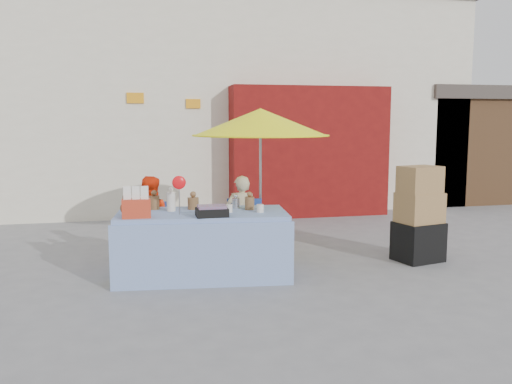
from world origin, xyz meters
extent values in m
plane|color=slate|center=(0.00, 0.00, 0.00)|extent=(80.00, 80.00, 0.00)
cube|color=silver|center=(0.00, 7.00, 2.25)|extent=(12.00, 5.00, 4.50)
cube|color=#3F3833|center=(0.00, 7.00, 4.70)|extent=(12.20, 5.20, 0.40)
cube|color=maroon|center=(2.20, 4.20, 1.30)|extent=(3.20, 0.60, 2.60)
cube|color=#4C331E|center=(6.50, 6.00, 1.20)|extent=(2.60, 3.00, 2.40)
cube|color=#3F3833|center=(6.50, 6.00, 2.55)|extent=(2.80, 3.20, 0.30)
cube|color=orange|center=(-1.20, 4.48, 2.35)|extent=(0.32, 0.04, 0.20)
cube|color=orange|center=(-0.10, 4.48, 2.25)|extent=(0.28, 0.04, 0.18)
cube|color=#7E93C9|center=(-0.46, 0.32, 0.41)|extent=(2.14, 1.13, 0.81)
cube|color=#7E93C9|center=(-0.52, -0.15, 0.38)|extent=(2.10, 0.26, 0.76)
cube|color=#7E93C9|center=(-0.41, 0.79, 0.38)|extent=(2.10, 0.26, 0.76)
cylinder|color=silver|center=(-1.25, 0.57, 0.91)|extent=(0.13, 0.13, 0.19)
cylinder|color=brown|center=(-1.03, 0.65, 0.90)|extent=(0.14, 0.14, 0.17)
cylinder|color=silver|center=(-0.83, 0.47, 0.93)|extent=(0.12, 0.12, 0.24)
cylinder|color=brown|center=(-0.55, 0.55, 0.89)|extent=(0.15, 0.15, 0.15)
cylinder|color=#B2B2B7|center=(-0.01, 0.51, 0.88)|extent=(0.11, 0.11, 0.13)
cylinder|color=brown|center=(0.14, 0.36, 0.89)|extent=(0.13, 0.13, 0.16)
cylinder|color=silver|center=(-0.15, 0.23, 0.86)|extent=(0.10, 0.10, 0.10)
cylinder|color=silver|center=(0.22, 0.14, 0.86)|extent=(0.10, 0.10, 0.10)
sphere|color=brown|center=(-1.36, 0.31, 0.89)|extent=(0.16, 0.16, 0.16)
ellipsoid|color=red|center=(-0.75, 0.19, 1.20)|extent=(0.17, 0.07, 0.16)
cube|color=#B9331B|center=(-1.25, 0.08, 0.92)|extent=(0.34, 0.19, 0.22)
cube|color=black|center=(-0.39, -0.02, 0.86)|extent=(0.39, 0.30, 0.10)
cube|color=#22419C|center=(-1.09, 0.85, 0.23)|extent=(0.57, 0.56, 0.45)
cube|color=#22419C|center=(-1.04, 1.06, 0.65)|extent=(0.48, 0.15, 0.40)
cube|color=#22419C|center=(0.16, 0.85, 0.23)|extent=(0.57, 0.56, 0.45)
cube|color=#22419C|center=(0.21, 1.06, 0.65)|extent=(0.48, 0.15, 0.40)
imported|color=#F6310C|center=(-1.09, 1.00, 0.60)|extent=(0.67, 0.58, 1.20)
imported|color=#C1B388|center=(0.16, 1.00, 0.59)|extent=(0.48, 0.37, 1.18)
cylinder|color=gray|center=(0.46, 1.15, 1.00)|extent=(0.04, 0.04, 2.00)
cone|color=#FDFE0C|center=(0.46, 1.15, 1.90)|extent=(1.90, 1.90, 0.38)
cylinder|color=#FDFE0C|center=(0.46, 1.15, 1.72)|extent=(1.90, 1.90, 0.02)
cube|color=black|center=(2.53, 0.42, 0.27)|extent=(0.69, 0.61, 0.54)
cube|color=#A07648|center=(2.53, 0.42, 0.74)|extent=(0.64, 0.55, 0.41)
cube|color=#A07648|center=(2.51, 0.40, 1.13)|extent=(0.59, 0.50, 0.37)
ellipsoid|color=yellow|center=(-1.22, 0.21, 0.16)|extent=(0.81, 0.71, 0.32)
camera|label=1|loc=(-1.27, -6.20, 1.92)|focal=38.00mm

